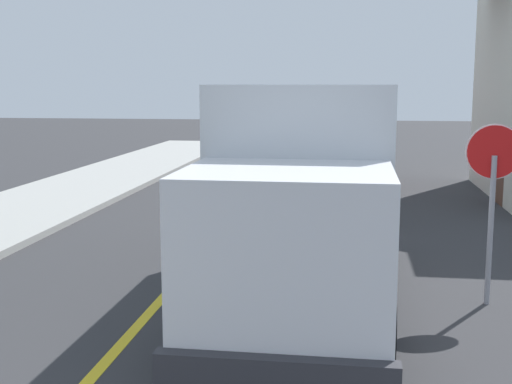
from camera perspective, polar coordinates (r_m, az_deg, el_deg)
The scene contains 6 objects.
centre_line_yellow at distance 13.05m, azimuth -4.55°, elevation -5.16°, with size 0.16×56.00×0.01m, color gold.
box_truck at distance 10.12m, azimuth 4.23°, elevation 0.87°, with size 2.45×7.20×3.20m.
parked_car_near at distance 16.85m, azimuth 5.32°, elevation 0.78°, with size 1.82×4.41×1.67m.
parked_car_mid at distance 22.56m, azimuth 6.30°, elevation 2.85°, with size 1.95×4.46×1.67m.
parked_car_far at distance 28.94m, azimuth 7.11°, elevation 4.19°, with size 2.00×4.48×1.67m.
stop_sign at distance 10.30m, azimuth 19.37°, elevation 1.02°, with size 0.80×0.10×2.65m.
Camera 1 is at (2.78, -2.35, 3.20)m, focal length 47.40 mm.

